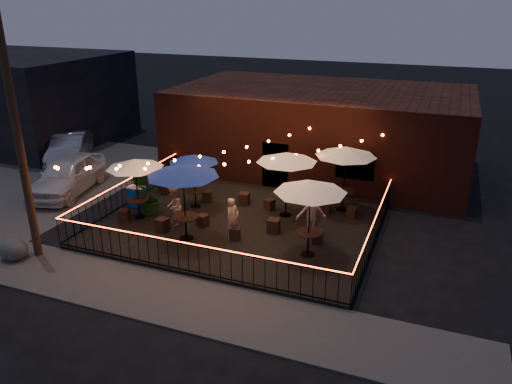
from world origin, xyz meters
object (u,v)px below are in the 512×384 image
Objects in this scene: utility_pole at (18,140)px; cafe_table_0 at (135,164)px; boulder at (14,250)px; cafe_table_5 at (346,152)px; cafe_table_2 at (183,171)px; cafe_table_4 at (310,188)px; cafe_table_1 at (194,159)px; cooler at (137,196)px; cafe_table_3 at (287,158)px.

cafe_table_0 is at bearing 66.10° from utility_pole.
cafe_table_5 is at bearing 39.77° from boulder.
boulder is at bearing -145.99° from cafe_table_2.
boulder is at bearing -117.29° from cafe_table_0.
cafe_table_0 is 6.91m from cafe_table_4.
boulder is (-2.12, -4.11, -1.95)m from cafe_table_0.
cafe_table_1 is 2.70× the size of cooler.
cafe_table_4 is (8.48, 3.10, -1.49)m from utility_pole.
utility_pole reaches higher than cooler.
cafe_table_2 reaches higher than boulder.
cooler is at bearing -166.85° from cafe_table_3.
cafe_table_1 is 0.78× the size of cafe_table_4.
cafe_table_4 reaches higher than cafe_table_1.
utility_pole is 2.67× the size of cafe_table_4.
cooler is 0.93× the size of boulder.
cafe_table_0 is at bearing -156.42° from cafe_table_3.
cafe_table_2 is at bearing -22.76° from cooler.
cafe_table_0 is 5.02m from boulder.
cafe_table_4 reaches higher than boulder.
cafe_table_1 is at bearing 58.28° from boulder.
cafe_table_0 is 2.74× the size of cooler.
cafe_table_2 reaches higher than cafe_table_1.
utility_pole reaches higher than boulder.
utility_pole reaches higher than cafe_table_1.
cafe_table_4 is at bearing 21.81° from boulder.
cafe_table_1 reaches higher than cooler.
cafe_table_2 is 1.01× the size of cafe_table_3.
cafe_table_1 is 0.79× the size of cafe_table_3.
cafe_table_4 is at bearing -23.00° from cafe_table_1.
cafe_table_0 is 5.67m from cafe_table_3.
cafe_table_2 is 1.14× the size of cafe_table_5.
utility_pole reaches higher than cafe_table_4.
boulder is (-4.69, -3.17, -2.30)m from cafe_table_2.
cafe_table_2 is 1.00× the size of cafe_table_4.
cafe_table_4 is (5.37, -2.28, 0.35)m from cafe_table_1.
cooler is (-2.21, -0.88, -1.57)m from cafe_table_1.
cafe_table_3 is at bearing -145.62° from cafe_table_5.
cafe_table_5 is 3.04× the size of cooler.
cooler is (0.90, 4.50, -3.41)m from utility_pole.
boulder is at bearing -136.12° from utility_pole.
utility_pole is at bearing -139.14° from cafe_table_3.
boulder is at bearing -138.92° from cafe_table_3.
utility_pole is 9.25× the size of cooler.
cooler is (-3.27, 1.84, -2.07)m from cafe_table_2.
cooler is at bearing 169.54° from cafe_table_4.
cafe_table_5 reaches higher than cafe_table_4.
cafe_table_2 is 6.11m from boulder.
cafe_table_0 is at bearing 175.77° from cafe_table_4.
cooler is (-7.85, -2.71, -1.96)m from cafe_table_5.
cafe_table_1 is 3.73m from cafe_table_3.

